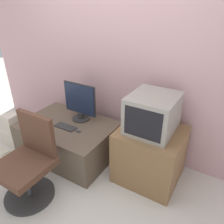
{
  "coord_description": "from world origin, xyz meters",
  "views": [
    {
      "loc": [
        1.39,
        -0.98,
        1.88
      ],
      "look_at": [
        0.22,
        0.95,
        0.7
      ],
      "focal_mm": 35.0,
      "sensor_mm": 36.0,
      "label": 1
    }
  ],
  "objects_px": {
    "main_monitor": "(80,103)",
    "book": "(2,151)",
    "cardboard_box_lower": "(15,136)",
    "keyboard": "(65,127)",
    "mouse": "(78,130)",
    "office_chair": "(29,164)",
    "crt_tv": "(153,113)"
  },
  "relations": [
    {
      "from": "office_chair",
      "to": "book",
      "type": "height_order",
      "value": "office_chair"
    },
    {
      "from": "main_monitor",
      "to": "book",
      "type": "xyz_separation_m",
      "value": [
        -0.88,
        -0.68,
        -0.68
      ]
    },
    {
      "from": "book",
      "to": "cardboard_box_lower",
      "type": "bearing_deg",
      "value": 95.76
    },
    {
      "from": "cardboard_box_lower",
      "to": "book",
      "type": "height_order",
      "value": "cardboard_box_lower"
    },
    {
      "from": "crt_tv",
      "to": "book",
      "type": "bearing_deg",
      "value": -161.4
    },
    {
      "from": "mouse",
      "to": "cardboard_box_lower",
      "type": "bearing_deg",
      "value": -171.8
    },
    {
      "from": "office_chair",
      "to": "cardboard_box_lower",
      "type": "distance_m",
      "value": 1.12
    },
    {
      "from": "keyboard",
      "to": "main_monitor",
      "type": "bearing_deg",
      "value": 82.68
    },
    {
      "from": "main_monitor",
      "to": "crt_tv",
      "type": "relative_size",
      "value": 0.96
    },
    {
      "from": "cardboard_box_lower",
      "to": "book",
      "type": "distance_m",
      "value": 0.27
    },
    {
      "from": "main_monitor",
      "to": "keyboard",
      "type": "xyz_separation_m",
      "value": [
        -0.03,
        -0.27,
        -0.23
      ]
    },
    {
      "from": "keyboard",
      "to": "cardboard_box_lower",
      "type": "distance_m",
      "value": 0.96
    },
    {
      "from": "crt_tv",
      "to": "cardboard_box_lower",
      "type": "bearing_deg",
      "value": -168.78
    },
    {
      "from": "keyboard",
      "to": "crt_tv",
      "type": "bearing_deg",
      "value": 12.39
    },
    {
      "from": "main_monitor",
      "to": "book",
      "type": "height_order",
      "value": "main_monitor"
    },
    {
      "from": "book",
      "to": "main_monitor",
      "type": "bearing_deg",
      "value": 37.42
    },
    {
      "from": "mouse",
      "to": "office_chair",
      "type": "distance_m",
      "value": 0.68
    },
    {
      "from": "office_chair",
      "to": "cardboard_box_lower",
      "type": "xyz_separation_m",
      "value": [
        -0.96,
        0.51,
        -0.28
      ]
    },
    {
      "from": "crt_tv",
      "to": "main_monitor",
      "type": "bearing_deg",
      "value": 177.45
    },
    {
      "from": "mouse",
      "to": "office_chair",
      "type": "bearing_deg",
      "value": -99.81
    },
    {
      "from": "main_monitor",
      "to": "mouse",
      "type": "height_order",
      "value": "main_monitor"
    },
    {
      "from": "main_monitor",
      "to": "book",
      "type": "relative_size",
      "value": 2.86
    },
    {
      "from": "crt_tv",
      "to": "office_chair",
      "type": "height_order",
      "value": "crt_tv"
    },
    {
      "from": "main_monitor",
      "to": "cardboard_box_lower",
      "type": "height_order",
      "value": "main_monitor"
    },
    {
      "from": "office_chair",
      "to": "main_monitor",
      "type": "bearing_deg",
      "value": 93.07
    },
    {
      "from": "mouse",
      "to": "crt_tv",
      "type": "distance_m",
      "value": 0.93
    },
    {
      "from": "office_chair",
      "to": "book",
      "type": "bearing_deg",
      "value": 164.93
    },
    {
      "from": "cardboard_box_lower",
      "to": "book",
      "type": "xyz_separation_m",
      "value": [
        0.03,
        -0.25,
        -0.1
      ]
    },
    {
      "from": "main_monitor",
      "to": "mouse",
      "type": "bearing_deg",
      "value": -58.47
    },
    {
      "from": "main_monitor",
      "to": "book",
      "type": "distance_m",
      "value": 1.31
    },
    {
      "from": "mouse",
      "to": "main_monitor",
      "type": "bearing_deg",
      "value": 121.53
    },
    {
      "from": "mouse",
      "to": "crt_tv",
      "type": "bearing_deg",
      "value": 15.04
    }
  ]
}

